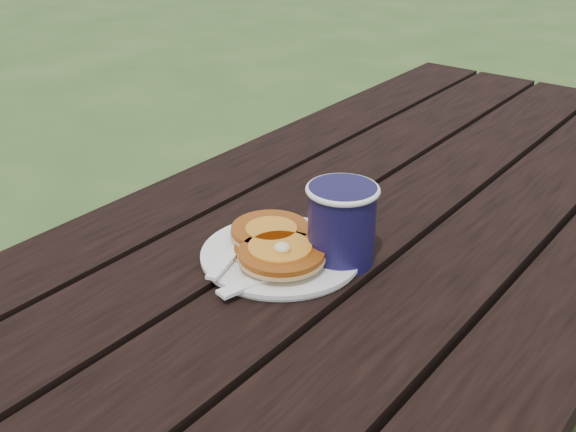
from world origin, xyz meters
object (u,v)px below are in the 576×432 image
Objects in this scene: picnic_table at (361,418)px; plate at (281,256)px; pancake_stack at (276,245)px; coffee_cup at (342,220)px.

plate reaches higher than picnic_table.
picnic_table is at bearing 74.57° from pancake_stack.
picnic_table is at bearing 100.02° from coffee_cup.
picnic_table is 0.42m from plate.
coffee_cup is (0.07, 0.05, 0.06)m from plate.
picnic_table is at bearing 74.73° from plate.
picnic_table is 0.46m from coffee_cup.
coffee_cup is (0.07, 0.05, 0.04)m from pancake_stack.
coffee_cup is at bearing 33.75° from plate.
picnic_table is 10.86× the size of pancake_stack.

